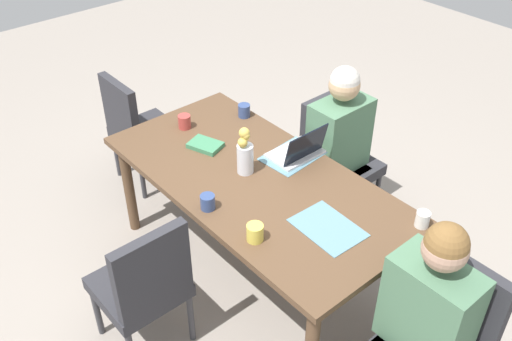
{
  "coord_description": "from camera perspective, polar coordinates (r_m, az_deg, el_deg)",
  "views": [
    {
      "loc": [
        -2.01,
        1.72,
        2.74
      ],
      "look_at": [
        0.0,
        0.0,
        0.8
      ],
      "focal_mm": 40.13,
      "sensor_mm": 36.0,
      "label": 1
    }
  ],
  "objects": [
    {
      "name": "ground_plane",
      "position": [
        3.81,
        0.0,
        -9.75
      ],
      "size": [
        10.0,
        10.0,
        0.0
      ],
      "primitive_type": "plane",
      "color": "gray"
    },
    {
      "name": "dining_table",
      "position": [
        3.36,
        0.0,
        -1.8
      ],
      "size": [
        1.9,
        0.94,
        0.75
      ],
      "color": "brown",
      "rests_on": "ground_plane"
    },
    {
      "name": "chair_head_left_left_near",
      "position": [
        2.97,
        18.02,
        -15.36
      ],
      "size": [
        0.44,
        0.44,
        0.9
      ],
      "color": "#2D2D33",
      "rests_on": "ground_plane"
    },
    {
      "name": "person_head_left_left_near",
      "position": [
        2.92,
        16.28,
        -15.22
      ],
      "size": [
        0.4,
        0.36,
        1.19
      ],
      "color": "#2D2D33",
      "rests_on": "ground_plane"
    },
    {
      "name": "chair_near_left_mid",
      "position": [
        4.0,
        7.85,
        1.82
      ],
      "size": [
        0.44,
        0.44,
        0.9
      ],
      "color": "#2D2D33",
      "rests_on": "ground_plane"
    },
    {
      "name": "person_near_left_mid",
      "position": [
        3.91,
        8.09,
        1.35
      ],
      "size": [
        0.36,
        0.4,
        1.19
      ],
      "color": "#2D2D33",
      "rests_on": "ground_plane"
    },
    {
      "name": "chair_far_left_far",
      "position": [
        3.1,
        -11.07,
        -10.95
      ],
      "size": [
        0.44,
        0.44,
        0.9
      ],
      "color": "#2D2D33",
      "rests_on": "ground_plane"
    },
    {
      "name": "chair_head_right_right_near",
      "position": [
        4.34,
        -11.75,
        4.34
      ],
      "size": [
        0.44,
        0.44,
        0.9
      ],
      "color": "#2D2D33",
      "rests_on": "ground_plane"
    },
    {
      "name": "flower_vase",
      "position": [
        3.28,
        -1.11,
        1.81
      ],
      "size": [
        0.1,
        0.1,
        0.3
      ],
      "color": "silver",
      "rests_on": "dining_table"
    },
    {
      "name": "placemat_head_left_left_near",
      "position": [
        3.0,
        7.18,
        -5.67
      ],
      "size": [
        0.37,
        0.27,
        0.0
      ],
      "primitive_type": "cube",
      "rotation": [
        0.0,
        0.0,
        -0.04
      ],
      "color": "slate",
      "rests_on": "dining_table"
    },
    {
      "name": "placemat_near_left_mid",
      "position": [
        3.49,
        3.65,
        1.47
      ],
      "size": [
        0.29,
        0.38,
        0.0
      ],
      "primitive_type": "cube",
      "rotation": [
        0.0,
        0.0,
        1.65
      ],
      "color": "slate",
      "rests_on": "dining_table"
    },
    {
      "name": "laptop_near_left_mid",
      "position": [
        3.46,
        4.25,
        1.96
      ],
      "size": [
        0.22,
        0.32,
        0.21
      ],
      "color": "silver",
      "rests_on": "dining_table"
    },
    {
      "name": "coffee_mug_near_left",
      "position": [
        3.08,
        16.26,
        -4.68
      ],
      "size": [
        0.07,
        0.07,
        0.09
      ],
      "primitive_type": "cylinder",
      "color": "white",
      "rests_on": "dining_table"
    },
    {
      "name": "coffee_mug_near_right",
      "position": [
        2.88,
        -0.1,
        -6.21
      ],
      "size": [
        0.09,
        0.09,
        0.09
      ],
      "primitive_type": "cylinder",
      "color": "#DBC64C",
      "rests_on": "dining_table"
    },
    {
      "name": "coffee_mug_centre_left",
      "position": [
        3.08,
        -4.84,
        -3.15
      ],
      "size": [
        0.08,
        0.08,
        0.09
      ],
      "primitive_type": "cylinder",
      "color": "#33477A",
      "rests_on": "dining_table"
    },
    {
      "name": "coffee_mug_centre_right",
      "position": [
        3.77,
        -7.09,
        4.88
      ],
      "size": [
        0.08,
        0.08,
        0.09
      ],
      "primitive_type": "cylinder",
      "color": "#AD3D38",
      "rests_on": "dining_table"
    },
    {
      "name": "coffee_mug_far_left",
      "position": [
        3.86,
        -1.19,
        5.99
      ],
      "size": [
        0.08,
        0.08,
        0.09
      ],
      "primitive_type": "cylinder",
      "color": "#33477A",
      "rests_on": "dining_table"
    },
    {
      "name": "book_red_cover",
      "position": [
        3.57,
        -5.07,
        2.54
      ],
      "size": [
        0.24,
        0.2,
        0.03
      ],
      "primitive_type": "cube",
      "rotation": [
        0.0,
        0.0,
        0.34
      ],
      "color": "#3D7F56",
      "rests_on": "dining_table"
    }
  ]
}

